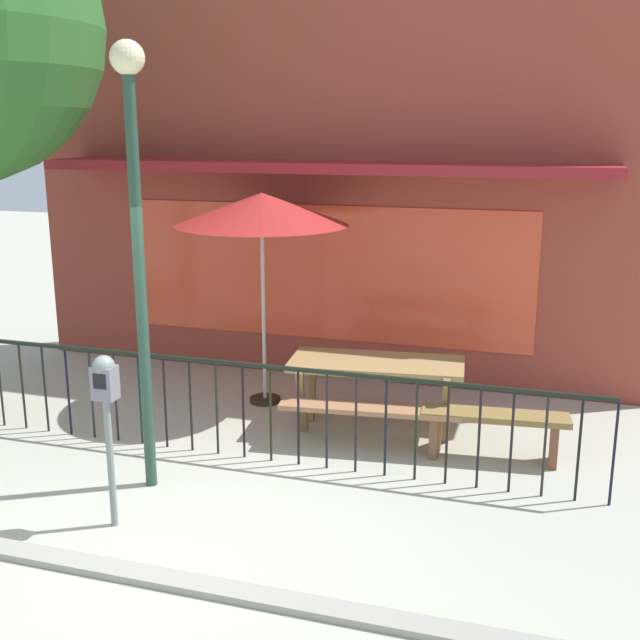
{
  "coord_description": "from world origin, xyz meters",
  "views": [
    {
      "loc": [
        2.78,
        -4.7,
        3.15
      ],
      "look_at": [
        0.65,
        2.2,
        1.34
      ],
      "focal_mm": 43.57,
      "sensor_mm": 36.0,
      "label": 1
    }
  ],
  "objects_px": {
    "picnic_table_left": "(376,376)",
    "patio_umbrella": "(262,210)",
    "patio_bench": "(494,425)",
    "street_lamp": "(136,207)",
    "parking_meter_near": "(106,396)"
  },
  "relations": [
    {
      "from": "picnic_table_left",
      "to": "patio_bench",
      "type": "xyz_separation_m",
      "value": [
        1.26,
        -0.38,
        -0.26
      ]
    },
    {
      "from": "patio_umbrella",
      "to": "patio_bench",
      "type": "distance_m",
      "value": 3.41
    },
    {
      "from": "patio_umbrella",
      "to": "patio_bench",
      "type": "height_order",
      "value": "patio_umbrella"
    },
    {
      "from": "picnic_table_left",
      "to": "patio_umbrella",
      "type": "bearing_deg",
      "value": 161.41
    },
    {
      "from": "patio_bench",
      "to": "parking_meter_near",
      "type": "xyz_separation_m",
      "value": [
        -2.82,
        -2.21,
        0.76
      ]
    },
    {
      "from": "patio_umbrella",
      "to": "street_lamp",
      "type": "xyz_separation_m",
      "value": [
        -0.2,
        -2.33,
        0.26
      ]
    },
    {
      "from": "picnic_table_left",
      "to": "patio_umbrella",
      "type": "relative_size",
      "value": 0.8
    },
    {
      "from": "patio_umbrella",
      "to": "parking_meter_near",
      "type": "distance_m",
      "value": 3.28
    },
    {
      "from": "patio_bench",
      "to": "picnic_table_left",
      "type": "bearing_deg",
      "value": 163.16
    },
    {
      "from": "patio_bench",
      "to": "street_lamp",
      "type": "xyz_separation_m",
      "value": [
        -2.9,
        -1.46,
        2.15
      ]
    },
    {
      "from": "patio_bench",
      "to": "patio_umbrella",
      "type": "bearing_deg",
      "value": 162.22
    },
    {
      "from": "patio_bench",
      "to": "street_lamp",
      "type": "distance_m",
      "value": 3.89
    },
    {
      "from": "street_lamp",
      "to": "parking_meter_near",
      "type": "bearing_deg",
      "value": -83.91
    },
    {
      "from": "patio_umbrella",
      "to": "street_lamp",
      "type": "height_order",
      "value": "street_lamp"
    },
    {
      "from": "patio_umbrella",
      "to": "patio_bench",
      "type": "xyz_separation_m",
      "value": [
        2.7,
        -0.87,
        -1.89
      ]
    }
  ]
}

